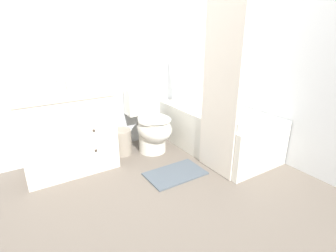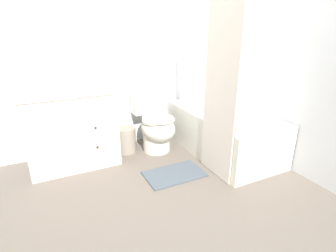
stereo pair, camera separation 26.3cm
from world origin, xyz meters
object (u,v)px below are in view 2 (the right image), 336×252
(tissue_box, at_px, (79,83))
(bath_mat, at_px, (174,174))
(bathtub, at_px, (221,131))
(wastebasket, at_px, (126,140))
(bath_towel_folded, at_px, (243,125))
(soap_dispenser, at_px, (103,79))
(sink_faucet, at_px, (64,83))
(toilet, at_px, (155,124))
(hand_towel_folded, at_px, (31,92))
(vanity_cabinet, at_px, (72,127))

(tissue_box, xyz_separation_m, bath_mat, (0.73, -0.81, -0.87))
(bathtub, height_order, bath_mat, bathtub)
(wastebasket, distance_m, tissue_box, 0.86)
(wastebasket, relative_size, bath_towel_folded, 0.91)
(tissue_box, relative_size, soap_dispenser, 0.69)
(sink_faucet, relative_size, wastebasket, 0.47)
(bathtub, height_order, wastebasket, bathtub)
(toilet, xyz_separation_m, wastebasket, (-0.34, 0.11, -0.18))
(sink_faucet, relative_size, hand_towel_folded, 0.70)
(soap_dispenser, relative_size, bath_mat, 0.31)
(bath_towel_folded, bearing_deg, vanity_cabinet, 146.15)
(sink_faucet, height_order, hand_towel_folded, sink_faucet)
(soap_dispenser, bearing_deg, vanity_cabinet, 177.48)
(sink_faucet, xyz_separation_m, bathtub, (1.65, -0.64, -0.61))
(vanity_cabinet, relative_size, bath_mat, 1.53)
(sink_faucet, height_order, bath_towel_folded, sink_faucet)
(soap_dispenser, bearing_deg, toilet, -6.99)
(sink_faucet, distance_m, wastebasket, 0.95)
(toilet, height_order, bath_towel_folded, toilet)
(tissue_box, height_order, bath_mat, tissue_box)
(soap_dispenser, bearing_deg, bath_mat, -54.92)
(tissue_box, height_order, bath_towel_folded, tissue_box)
(toilet, xyz_separation_m, bath_mat, (-0.07, -0.64, -0.32))
(bath_towel_folded, bearing_deg, sink_faucet, 141.62)
(sink_faucet, relative_size, bath_towel_folded, 0.43)
(soap_dispenser, distance_m, bath_mat, 1.25)
(bathtub, relative_size, hand_towel_folded, 7.17)
(bath_mat, bearing_deg, wastebasket, 109.98)
(sink_faucet, bearing_deg, vanity_cabinet, -90.00)
(toilet, xyz_separation_m, bath_towel_folded, (0.54, -0.91, 0.21))
(vanity_cabinet, height_order, tissue_box, tissue_box)
(tissue_box, bearing_deg, vanity_cabinet, -149.66)
(bath_mat, bearing_deg, vanity_cabinet, 140.25)
(vanity_cabinet, bearing_deg, toilet, -5.22)
(sink_faucet, bearing_deg, toilet, -15.74)
(vanity_cabinet, relative_size, sink_faucet, 6.47)
(hand_towel_folded, distance_m, bath_towel_folded, 2.03)
(bathtub, height_order, hand_towel_folded, hand_towel_folded)
(bath_mat, bearing_deg, bathtub, 18.66)
(bathtub, height_order, bath_towel_folded, bath_towel_folded)
(sink_faucet, xyz_separation_m, bath_mat, (0.87, -0.90, -0.86))
(vanity_cabinet, xyz_separation_m, bath_mat, (0.87, -0.72, -0.42))
(wastebasket, relative_size, soap_dispenser, 1.62)
(toilet, distance_m, hand_towel_folded, 1.37)
(toilet, bearing_deg, bath_mat, -96.55)
(toilet, bearing_deg, hand_towel_folded, -179.30)
(hand_towel_folded, height_order, bath_towel_folded, hand_towel_folded)
(wastebasket, height_order, hand_towel_folded, hand_towel_folded)
(hand_towel_folded, xyz_separation_m, bath_towel_folded, (1.80, -0.89, -0.32))
(bath_towel_folded, relative_size, bath_mat, 0.55)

